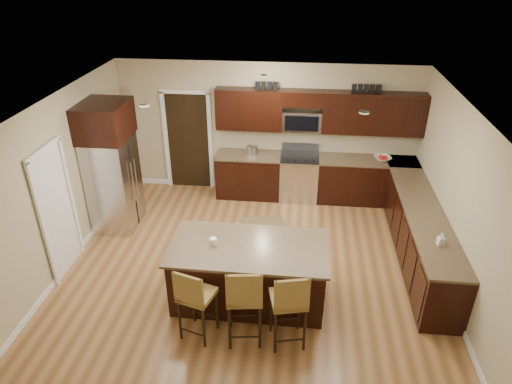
# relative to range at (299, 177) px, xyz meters

# --- Properties ---
(floor) EXTENTS (6.00, 6.00, 0.00)m
(floor) POSITION_rel_range_xyz_m (-0.68, -2.45, -0.47)
(floor) COLOR #98693C
(floor) RESTS_ON ground
(ceiling) EXTENTS (6.00, 6.00, 0.00)m
(ceiling) POSITION_rel_range_xyz_m (-0.68, -2.45, 2.23)
(ceiling) COLOR silver
(ceiling) RESTS_ON wall_back
(wall_back) EXTENTS (6.00, 0.00, 6.00)m
(wall_back) POSITION_rel_range_xyz_m (-0.68, 0.30, 0.88)
(wall_back) COLOR tan
(wall_back) RESTS_ON floor
(wall_left) EXTENTS (0.00, 5.50, 5.50)m
(wall_left) POSITION_rel_range_xyz_m (-3.68, -2.45, 0.88)
(wall_left) COLOR tan
(wall_left) RESTS_ON floor
(wall_right) EXTENTS (0.00, 5.50, 5.50)m
(wall_right) POSITION_rel_range_xyz_m (2.32, -2.45, 0.88)
(wall_right) COLOR tan
(wall_right) RESTS_ON floor
(base_cabinets) EXTENTS (4.02, 3.96, 0.92)m
(base_cabinets) POSITION_rel_range_xyz_m (1.22, -1.01, -0.01)
(base_cabinets) COLOR black
(base_cabinets) RESTS_ON floor
(upper_cabinets) EXTENTS (4.00, 0.33, 0.80)m
(upper_cabinets) POSITION_rel_range_xyz_m (0.36, 0.13, 1.37)
(upper_cabinets) COLOR black
(upper_cabinets) RESTS_ON wall_back
(range) EXTENTS (0.76, 0.64, 1.11)m
(range) POSITION_rel_range_xyz_m (0.00, 0.00, 0.00)
(range) COLOR silver
(range) RESTS_ON floor
(microwave) EXTENTS (0.76, 0.31, 0.40)m
(microwave) POSITION_rel_range_xyz_m (0.00, 0.15, 1.15)
(microwave) COLOR silver
(microwave) RESTS_ON upper_cabinets
(doorway) EXTENTS (0.85, 0.03, 2.06)m
(doorway) POSITION_rel_range_xyz_m (-2.33, 0.28, 0.56)
(doorway) COLOR black
(doorway) RESTS_ON floor
(pantry_door) EXTENTS (0.03, 0.80, 2.04)m
(pantry_door) POSITION_rel_range_xyz_m (-3.66, -2.75, 0.55)
(pantry_door) COLOR white
(pantry_door) RESTS_ON floor
(letter_decor) EXTENTS (2.20, 0.03, 0.15)m
(letter_decor) POSITION_rel_range_xyz_m (0.22, 0.13, 1.82)
(letter_decor) COLOR black
(letter_decor) RESTS_ON upper_cabinets
(island) EXTENTS (2.24, 1.18, 0.92)m
(island) POSITION_rel_range_xyz_m (-0.65, -3.18, -0.04)
(island) COLOR black
(island) RESTS_ON floor
(stool_left) EXTENTS (0.52, 0.52, 1.11)m
(stool_left) POSITION_rel_range_xyz_m (-1.25, -4.02, 0.22)
(stool_left) COLOR olive
(stool_left) RESTS_ON floor
(stool_mid) EXTENTS (0.51, 0.51, 1.20)m
(stool_mid) POSITION_rel_range_xyz_m (-0.60, -4.03, 0.28)
(stool_mid) COLOR olive
(stool_mid) RESTS_ON floor
(stool_right) EXTENTS (0.52, 0.52, 1.17)m
(stool_right) POSITION_rel_range_xyz_m (-0.04, -4.03, 0.26)
(stool_right) COLOR olive
(stool_right) RESTS_ON floor
(refrigerator) EXTENTS (0.79, 0.93, 2.35)m
(refrigerator) POSITION_rel_range_xyz_m (-3.30, -1.41, 0.74)
(refrigerator) COLOR silver
(refrigerator) RESTS_ON floor
(floor_mat) EXTENTS (0.95, 0.76, 0.01)m
(floor_mat) POSITION_rel_range_xyz_m (-0.63, -1.14, -0.47)
(floor_mat) COLOR brown
(floor_mat) RESTS_ON floor
(fruit_bowl) EXTENTS (0.40, 0.40, 0.08)m
(fruit_bowl) POSITION_rel_range_xyz_m (1.61, -0.00, 0.49)
(fruit_bowl) COLOR silver
(fruit_bowl) RESTS_ON base_cabinets
(soap_bottle) EXTENTS (0.10, 0.10, 0.19)m
(soap_bottle) POSITION_rel_range_xyz_m (2.02, -2.85, 0.54)
(soap_bottle) COLOR #B2B2B2
(soap_bottle) RESTS_ON base_cabinets
(canister_tall) EXTENTS (0.12, 0.12, 0.20)m
(canister_tall) POSITION_rel_range_xyz_m (-1.01, -0.00, 0.55)
(canister_tall) COLOR silver
(canister_tall) RESTS_ON base_cabinets
(canister_short) EXTENTS (0.11, 0.11, 0.18)m
(canister_short) POSITION_rel_range_xyz_m (-0.91, -0.00, 0.54)
(canister_short) COLOR silver
(canister_short) RESTS_ON base_cabinets
(island_jar) EXTENTS (0.10, 0.10, 0.10)m
(island_jar) POSITION_rel_range_xyz_m (-1.15, -3.18, 0.50)
(island_jar) COLOR white
(island_jar) RESTS_ON island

